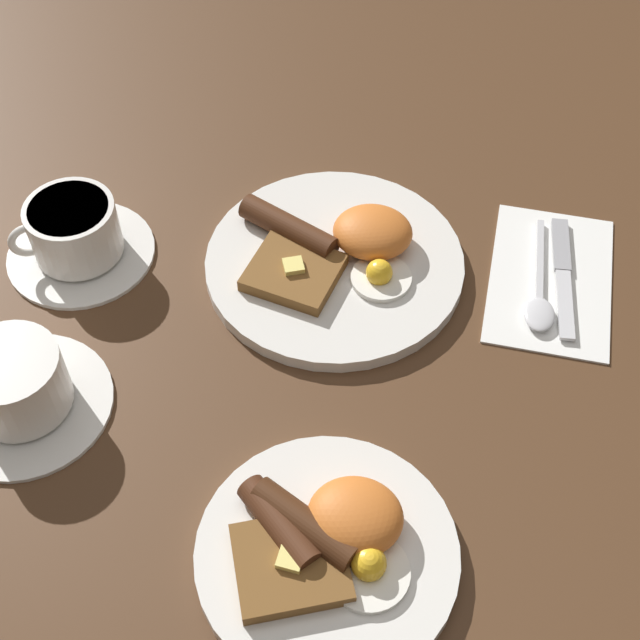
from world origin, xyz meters
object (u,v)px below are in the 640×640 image
object	(u,v)px
breakfast_plate_near	(336,258)
breakfast_plate_far	(327,546)
teacup_near	(75,235)
spoon	(540,301)
knife	(563,270)
teacup_far	(17,387)

from	to	relation	value
breakfast_plate_near	breakfast_plate_far	bearing A→B (deg)	96.96
teacup_near	spoon	distance (m)	0.48
spoon	breakfast_plate_near	bearing A→B (deg)	-95.49
knife	spoon	world-z (taller)	spoon
teacup_near	teacup_far	size ratio (longest dim) A/B	0.95
knife	spoon	distance (m)	0.05
breakfast_plate_near	teacup_near	xyz separation A→B (m)	(0.27, 0.03, 0.02)
teacup_far	teacup_near	bearing A→B (deg)	-86.77
breakfast_plate_far	teacup_near	world-z (taller)	teacup_near
teacup_far	knife	bearing A→B (deg)	-153.75
teacup_far	spoon	distance (m)	0.51
breakfast_plate_far	spoon	bearing A→B (deg)	-119.99
teacup_near	knife	size ratio (longest dim) A/B	0.94
breakfast_plate_far	spoon	distance (m)	0.34
teacup_near	knife	distance (m)	0.51
knife	teacup_near	bearing A→B (deg)	-86.21
breakfast_plate_far	teacup_far	xyz separation A→B (m)	(0.30, -0.10, 0.01)
teacup_near	breakfast_plate_near	bearing A→B (deg)	-174.59
breakfast_plate_near	breakfast_plate_far	world-z (taller)	breakfast_plate_near
breakfast_plate_near	teacup_near	size ratio (longest dim) A/B	1.73
breakfast_plate_far	spoon	xyz separation A→B (m)	(-0.17, -0.30, -0.01)
spoon	knife	bearing A→B (deg)	154.23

